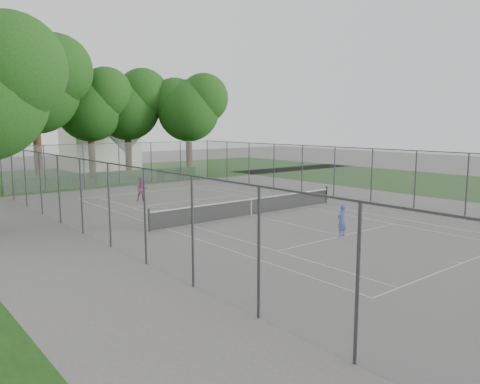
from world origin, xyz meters
TOP-DOWN VIEW (x-y plane):
  - ground at (0.00, 0.00)m, footprint 120.00×120.00m
  - grass_far at (0.00, 26.00)m, footprint 60.00×20.00m
  - grass_right at (22.00, 0.00)m, footprint 16.00×40.00m
  - court_markings at (0.00, 0.00)m, footprint 11.03×23.83m
  - tennis_net at (0.00, 0.00)m, footprint 12.87×0.10m
  - perimeter_fence at (0.00, 0.00)m, footprint 18.08×34.08m
  - tree_far_left at (-4.72, 22.56)m, footprint 8.79×8.02m
  - tree_far_midleft at (0.35, 23.42)m, footprint 7.19×6.56m
  - tree_far_midright at (4.04, 23.30)m, footprint 7.29×6.65m
  - tree_far_right at (8.92, 19.82)m, footprint 6.99×6.38m
  - hedge_left at (-5.92, 17.90)m, footprint 4.23×1.27m
  - hedge_mid at (0.11, 18.63)m, footprint 3.07×0.88m
  - hedge_right at (6.06, 17.83)m, footprint 3.41×1.25m
  - house at (4.39, 31.38)m, footprint 7.44×5.76m
  - girl_player at (-0.10, -6.41)m, footprint 0.58×0.41m
  - woman_player at (-2.52, 8.18)m, footprint 0.94×0.85m

SIDE VIEW (x-z plane):
  - ground at x=0.00m, z-range 0.00..0.00m
  - grass_far at x=0.00m, z-range 0.00..0.00m
  - grass_right at x=22.00m, z-range 0.00..0.00m
  - court_markings at x=0.00m, z-range 0.00..0.01m
  - hedge_mid at x=0.11m, z-range 0.00..0.97m
  - tennis_net at x=0.00m, z-range -0.04..1.06m
  - hedge_right at x=6.06m, z-range 0.00..1.02m
  - hedge_left at x=-5.92m, z-range 0.00..1.06m
  - girl_player at x=-0.10m, z-range 0.00..1.48m
  - woman_player at x=-2.52m, z-range 0.00..1.59m
  - perimeter_fence at x=0.00m, z-range 0.05..3.57m
  - house at x=4.39m, z-range -0.90..8.36m
  - tree_far_right at x=8.92m, z-range 1.88..11.92m
  - tree_far_midleft at x=0.35m, z-range 1.93..12.26m
  - tree_far_midright at x=4.04m, z-range 1.96..12.44m
  - tree_far_left at x=-4.72m, z-range 2.37..15.00m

